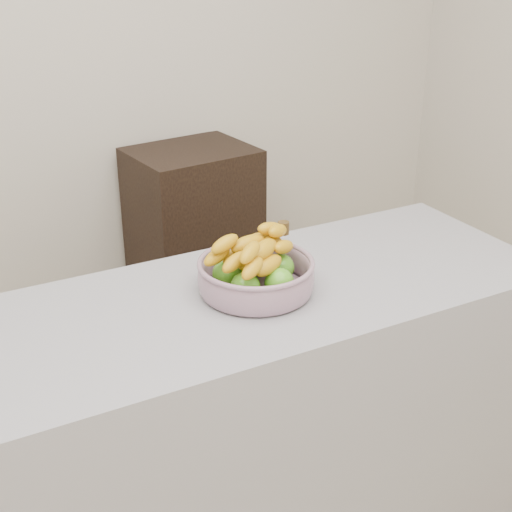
{
  "coord_description": "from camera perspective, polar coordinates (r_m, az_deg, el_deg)",
  "views": [
    {
      "loc": [
        -0.55,
        -0.89,
        1.75
      ],
      "look_at": [
        0.21,
        0.53,
        1.0
      ],
      "focal_mm": 50.0,
      "sensor_mm": 36.0,
      "label": 1
    }
  ],
  "objects": [
    {
      "name": "counter",
      "position": [
        2.0,
        -5.43,
        -15.68
      ],
      "size": [
        2.0,
        0.6,
        0.9
      ],
      "primitive_type": "cube",
      "color": "#A5A4AD",
      "rests_on": "ground"
    },
    {
      "name": "fruit_bowl",
      "position": [
        1.79,
        -0.01,
        -1.36
      ],
      "size": [
        0.3,
        0.3,
        0.16
      ],
      "rotation": [
        0.0,
        0.0,
        0.4
      ],
      "color": "#A4AEC5",
      "rests_on": "counter"
    },
    {
      "name": "cabinet",
      "position": [
        3.17,
        -4.93,
        0.69
      ],
      "size": [
        0.54,
        0.45,
        0.9
      ],
      "primitive_type": "cube",
      "rotation": [
        0.0,
        0.0,
        0.11
      ],
      "color": "black",
      "rests_on": "ground"
    }
  ]
}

